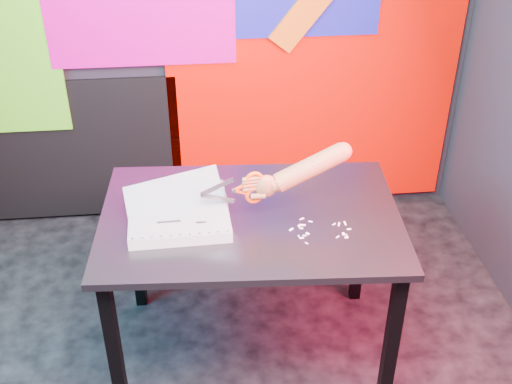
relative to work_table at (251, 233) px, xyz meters
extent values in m
cube|color=#E20800|center=(0.46, 1.15, 0.19)|extent=(1.60, 0.02, 1.60)
cube|color=black|center=(-0.94, 1.15, -0.21)|extent=(1.30, 0.02, 0.85)
cube|color=black|center=(-0.55, -0.30, -0.30)|extent=(0.05, 0.05, 0.72)
cube|color=black|center=(-0.51, 0.37, -0.30)|extent=(0.05, 0.05, 0.72)
cube|color=black|center=(0.51, -0.37, -0.30)|extent=(0.05, 0.05, 0.72)
cube|color=black|center=(0.55, 0.30, -0.30)|extent=(0.05, 0.05, 0.72)
cube|color=black|center=(0.00, 0.00, 0.08)|extent=(1.23, 0.86, 0.03)
cube|color=silver|center=(-0.28, -0.04, 0.11)|extent=(0.39, 0.30, 0.05)
cube|color=silver|center=(-0.28, -0.04, 0.14)|extent=(0.39, 0.29, 0.00)
cube|color=silver|center=(-0.28, -0.04, 0.14)|extent=(0.39, 0.28, 0.12)
cube|color=silver|center=(-0.29, -0.02, 0.17)|extent=(0.41, 0.27, 0.20)
cylinder|color=black|center=(-0.45, -0.17, 0.14)|extent=(0.01, 0.01, 0.00)
cylinder|color=black|center=(-0.41, -0.17, 0.14)|extent=(0.01, 0.01, 0.00)
cylinder|color=black|center=(-0.38, -0.17, 0.14)|extent=(0.01, 0.01, 0.00)
cylinder|color=black|center=(-0.34, -0.17, 0.14)|extent=(0.01, 0.01, 0.00)
cylinder|color=black|center=(-0.31, -0.17, 0.14)|extent=(0.01, 0.01, 0.00)
cylinder|color=black|center=(-0.27, -0.17, 0.14)|extent=(0.01, 0.01, 0.00)
cylinder|color=black|center=(-0.24, -0.17, 0.14)|extent=(0.01, 0.01, 0.00)
cylinder|color=black|center=(-0.21, -0.17, 0.14)|extent=(0.01, 0.01, 0.00)
cylinder|color=black|center=(-0.17, -0.17, 0.14)|extent=(0.01, 0.01, 0.00)
cylinder|color=black|center=(-0.14, -0.16, 0.14)|extent=(0.01, 0.01, 0.00)
cylinder|color=black|center=(-0.10, -0.16, 0.14)|extent=(0.01, 0.01, 0.00)
cylinder|color=black|center=(-0.46, 0.09, 0.14)|extent=(0.01, 0.01, 0.00)
cylinder|color=black|center=(-0.42, 0.09, 0.14)|extent=(0.01, 0.01, 0.00)
cylinder|color=black|center=(-0.39, 0.09, 0.14)|extent=(0.01, 0.01, 0.00)
cylinder|color=black|center=(-0.35, 0.09, 0.14)|extent=(0.01, 0.01, 0.00)
cylinder|color=black|center=(-0.32, 0.09, 0.14)|extent=(0.01, 0.01, 0.00)
cylinder|color=black|center=(-0.28, 0.09, 0.14)|extent=(0.01, 0.01, 0.00)
cylinder|color=black|center=(-0.25, 0.09, 0.14)|extent=(0.01, 0.01, 0.00)
cylinder|color=black|center=(-0.21, 0.09, 0.14)|extent=(0.01, 0.01, 0.00)
cylinder|color=black|center=(-0.18, 0.09, 0.14)|extent=(0.01, 0.01, 0.00)
cylinder|color=black|center=(-0.14, 0.09, 0.14)|extent=(0.01, 0.01, 0.00)
cylinder|color=black|center=(-0.11, 0.10, 0.14)|extent=(0.01, 0.01, 0.00)
cube|color=black|center=(-0.37, 0.01, 0.14)|extent=(0.07, 0.01, 0.00)
cube|color=black|center=(-0.26, -0.01, 0.14)|extent=(0.05, 0.01, 0.00)
cube|color=black|center=(-0.32, -0.08, 0.14)|extent=(0.09, 0.01, 0.00)
cube|color=black|center=(-0.20, -0.10, 0.14)|extent=(0.04, 0.01, 0.00)
cube|color=#BEBEBE|center=(-0.13, -0.05, 0.26)|extent=(0.13, 0.02, 0.07)
cube|color=#BEBEBE|center=(-0.13, -0.05, 0.21)|extent=(0.13, 0.02, 0.07)
cylinder|color=#BEBEBE|center=(-0.07, -0.04, 0.24)|extent=(0.02, 0.01, 0.01)
cube|color=#FF4908|center=(-0.04, -0.04, 0.23)|extent=(0.05, 0.02, 0.03)
cube|color=#FF4908|center=(-0.04, -0.04, 0.25)|extent=(0.05, 0.02, 0.03)
torus|color=#FF4908|center=(0.01, -0.03, 0.27)|extent=(0.07, 0.03, 0.07)
torus|color=#FF4908|center=(0.01, -0.03, 0.20)|extent=(0.07, 0.03, 0.07)
ellipsoid|color=#B7683C|center=(0.06, -0.02, 0.24)|extent=(0.09, 0.05, 0.09)
cylinder|color=#B7683C|center=(0.01, -0.03, 0.23)|extent=(0.07, 0.03, 0.02)
cylinder|color=#B7683C|center=(0.01, -0.03, 0.25)|extent=(0.07, 0.03, 0.02)
cylinder|color=#B7683C|center=(0.01, -0.03, 0.27)|extent=(0.06, 0.03, 0.02)
cylinder|color=#B7683C|center=(0.01, -0.03, 0.28)|extent=(0.06, 0.03, 0.02)
cylinder|color=#B7683C|center=(0.03, -0.04, 0.20)|extent=(0.06, 0.03, 0.03)
cylinder|color=#B7683C|center=(0.10, -0.02, 0.24)|extent=(0.06, 0.07, 0.06)
cylinder|color=#B7683C|center=(0.23, 0.00, 0.30)|extent=(0.30, 0.12, 0.18)
sphere|color=#B7683C|center=(0.36, 0.02, 0.35)|extent=(0.07, 0.07, 0.07)
cube|color=white|center=(0.17, -0.16, 0.09)|extent=(0.01, 0.02, 0.00)
cube|color=white|center=(0.34, -0.10, 0.09)|extent=(0.01, 0.03, 0.00)
cube|color=white|center=(0.36, -0.09, 0.09)|extent=(0.01, 0.03, 0.00)
cube|color=white|center=(0.35, -0.18, 0.09)|extent=(0.01, 0.03, 0.00)
cube|color=white|center=(0.20, -0.05, 0.09)|extent=(0.02, 0.02, 0.00)
cube|color=white|center=(0.19, -0.09, 0.09)|extent=(0.03, 0.01, 0.00)
cube|color=white|center=(0.19, -0.16, 0.09)|extent=(0.02, 0.01, 0.00)
cube|color=white|center=(0.23, -0.07, 0.09)|extent=(0.02, 0.01, 0.00)
cube|color=white|center=(0.19, -0.11, 0.09)|extent=(0.02, 0.01, 0.00)
cube|color=white|center=(0.15, -0.11, 0.09)|extent=(0.02, 0.02, 0.00)
cube|color=white|center=(0.31, -0.18, 0.09)|extent=(0.02, 0.02, 0.00)
cube|color=white|center=(0.32, -0.10, 0.09)|extent=(0.02, 0.02, 0.00)
cube|color=white|center=(0.18, -0.10, 0.09)|extent=(0.01, 0.03, 0.00)
cube|color=white|center=(0.20, -0.15, 0.09)|extent=(0.02, 0.02, 0.00)
cube|color=white|center=(0.37, -0.13, 0.09)|extent=(0.02, 0.01, 0.00)
cube|color=white|center=(0.19, -0.21, 0.09)|extent=(0.01, 0.01, 0.00)
cube|color=white|center=(0.34, -0.16, 0.09)|extent=(0.01, 0.02, 0.00)
cube|color=white|center=(0.18, -0.17, 0.09)|extent=(0.02, 0.01, 0.00)
cube|color=white|center=(0.34, -0.18, 0.09)|extent=(0.01, 0.02, 0.00)
camera|label=1|loc=(-0.19, -2.08, 1.54)|focal=45.00mm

